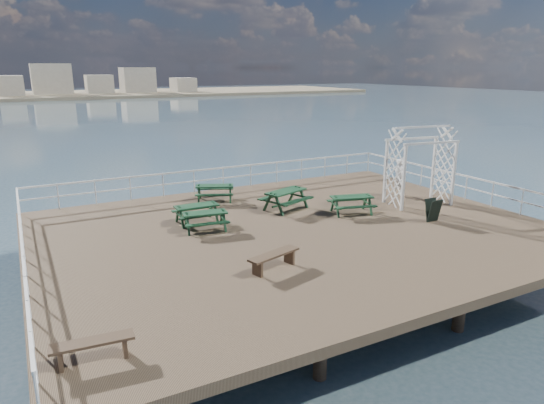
{
  "coord_description": "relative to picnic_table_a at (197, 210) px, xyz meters",
  "views": [
    {
      "loc": [
        -8.64,
        -14.45,
        5.69
      ],
      "look_at": [
        -0.88,
        0.16,
        1.1
      ],
      "focal_mm": 32.0,
      "sensor_mm": 36.0,
      "label": 1
    }
  ],
  "objects": [
    {
      "name": "ground",
      "position": [
        2.91,
        -2.41,
        -0.65
      ],
      "size": [
        18.0,
        14.0,
        0.3
      ],
      "primitive_type": "cube",
      "color": "brown",
      "rests_on": "ground"
    },
    {
      "name": "sea_backdrop",
      "position": [
        15.45,
        131.66,
        -1.01
      ],
      "size": [
        300.0,
        300.0,
        9.2
      ],
      "color": "#405D6C",
      "rests_on": "ground"
    },
    {
      "name": "railing",
      "position": [
        2.84,
        0.16,
        0.37
      ],
      "size": [
        17.77,
        13.76,
        1.1
      ],
      "color": "white",
      "rests_on": "ground"
    },
    {
      "name": "picnic_table_a",
      "position": [
        0.0,
        0.0,
        0.0
      ],
      "size": [
        1.64,
        1.33,
        0.79
      ],
      "rotation": [
        0.0,
        0.0,
        -0.01
      ],
      "color": "#163E23",
      "rests_on": "ground"
    },
    {
      "name": "picnic_table_b",
      "position": [
        1.76,
        2.63,
        0.01
      ],
      "size": [
        2.04,
        1.87,
        0.8
      ],
      "rotation": [
        0.0,
        0.0,
        -0.41
      ],
      "color": "#163E23",
      "rests_on": "ground"
    },
    {
      "name": "picnic_table_c",
      "position": [
        3.88,
        0.0,
        0.08
      ],
      "size": [
        2.26,
        2.04,
        0.91
      ],
      "rotation": [
        0.0,
        0.0,
        0.34
      ],
      "color": "#163E23",
      "rests_on": "ground"
    },
    {
      "name": "picnic_table_d",
      "position": [
        -0.03,
        -0.98,
        -0.01
      ],
      "size": [
        1.78,
        1.53,
        0.77
      ],
      "rotation": [
        0.0,
        0.0,
        -0.18
      ],
      "color": "#163E23",
      "rests_on": "ground"
    },
    {
      "name": "picnic_table_e",
      "position": [
        5.93,
        -1.76,
        0.02
      ],
      "size": [
        1.97,
        1.75,
        0.81
      ],
      "rotation": [
        0.0,
        0.0,
        -0.28
      ],
      "color": "#163E23",
      "rests_on": "ground"
    },
    {
      "name": "flat_bench_near",
      "position": [
        -4.89,
        -7.65,
        -0.16
      ],
      "size": [
        1.64,
        0.52,
        0.46
      ],
      "rotation": [
        0.0,
        0.0,
        -0.09
      ],
      "color": "brown",
      "rests_on": "ground"
    },
    {
      "name": "flat_bench_far",
      "position": [
        0.49,
        -5.29,
        -0.13
      ],
      "size": [
        1.78,
        0.9,
        0.5
      ],
      "rotation": [
        0.0,
        0.0,
        0.29
      ],
      "color": "brown",
      "rests_on": "ground"
    },
    {
      "name": "trellis_arbor",
      "position": [
        9.33,
        -1.94,
        0.99
      ],
      "size": [
        2.88,
        1.82,
        3.35
      ],
      "rotation": [
        0.0,
        0.0,
        -0.15
      ],
      "color": "white",
      "rests_on": "ground"
    },
    {
      "name": "sandwich_board",
      "position": [
        8.02,
        -4.1,
        -0.07
      ],
      "size": [
        0.55,
        0.41,
        0.9
      ],
      "rotation": [
        0.0,
        0.0,
        -0.01
      ],
      "color": "black",
      "rests_on": "ground"
    },
    {
      "name": "person",
      "position": [
        9.62,
        -0.46,
        0.34
      ],
      "size": [
        0.61,
        0.4,
        1.68
      ],
      "primitive_type": "imported",
      "rotation": [
        0.0,
        0.0,
        -0.0
      ],
      "color": "white",
      "rests_on": "ground"
    }
  ]
}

